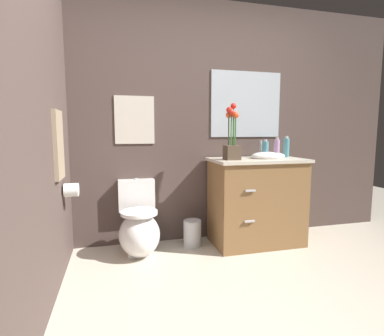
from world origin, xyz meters
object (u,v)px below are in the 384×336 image
at_px(soap_bottle, 265,149).
at_px(flower_vase, 232,139).
at_px(wall_poster, 135,120).
at_px(trash_bin, 192,233).
at_px(toilet, 139,228).
at_px(toilet_paper_roll, 71,190).
at_px(vanity_cabinet, 256,200).
at_px(wall_mirror, 246,105).
at_px(lotion_bottle, 277,149).
at_px(hanging_towel, 59,145).
at_px(hand_wash_bottle, 286,147).

bearing_deg(soap_bottle, flower_vase, -160.64).
bearing_deg(wall_poster, flower_vase, -21.11).
bearing_deg(trash_bin, toilet, -175.32).
relative_size(wall_poster, toilet_paper_roll, 4.29).
xyz_separation_m(vanity_cabinet, toilet_paper_roll, (-1.76, -0.17, 0.23)).
distance_m(vanity_cabinet, wall_poster, 1.48).
distance_m(soap_bottle, wall_mirror, 0.53).
distance_m(wall_poster, wall_mirror, 1.21).
xyz_separation_m(lotion_bottle, wall_poster, (-1.39, 0.34, 0.29)).
height_order(vanity_cabinet, hanging_towel, hanging_towel).
bearing_deg(wall_mirror, vanity_cabinet, -89.49).
height_order(wall_mirror, toilet_paper_roll, wall_mirror).
bearing_deg(lotion_bottle, trash_bin, 172.27).
relative_size(toilet, flower_vase, 1.27).
distance_m(lotion_bottle, wall_poster, 1.46).
relative_size(wall_mirror, hanging_towel, 1.54).
distance_m(toilet, vanity_cabinet, 1.22).
height_order(wall_poster, wall_mirror, wall_mirror).
height_order(flower_vase, wall_poster, wall_poster).
bearing_deg(hanging_towel, toilet_paper_roll, 69.79).
bearing_deg(soap_bottle, lotion_bottle, -71.58).
height_order(toilet, trash_bin, toilet).
relative_size(wall_poster, hanging_towel, 0.91).
bearing_deg(hand_wash_bottle, trash_bin, -179.31).
bearing_deg(toilet, trash_bin, 4.68).
bearing_deg(lotion_bottle, hanging_towel, -172.19).
height_order(wall_mirror, hanging_towel, wall_mirror).
bearing_deg(hand_wash_bottle, flower_vase, -168.62).
height_order(flower_vase, lotion_bottle, flower_vase).
relative_size(vanity_cabinet, wall_mirror, 1.33).
distance_m(toilet, lotion_bottle, 1.57).
relative_size(lotion_bottle, hand_wash_bottle, 0.97).
xyz_separation_m(toilet, toilet_paper_roll, (-0.56, -0.20, 0.44)).
distance_m(toilet, soap_bottle, 1.53).
height_order(flower_vase, trash_bin, flower_vase).
xyz_separation_m(toilet, flower_vase, (0.90, -0.08, 0.85)).
xyz_separation_m(soap_bottle, lotion_bottle, (0.05, -0.15, 0.01)).
bearing_deg(toilet_paper_roll, soap_bottle, 8.15).
height_order(toilet, lotion_bottle, lotion_bottle).
bearing_deg(lotion_bottle, vanity_cabinet, 166.29).
height_order(hand_wash_bottle, toilet_paper_roll, hand_wash_bottle).
bearing_deg(toilet, wall_poster, 90.00).
xyz_separation_m(flower_vase, wall_mirror, (0.30, 0.35, 0.36)).
xyz_separation_m(hand_wash_bottle, trash_bin, (-1.04, -0.01, -0.85)).
bearing_deg(vanity_cabinet, wall_mirror, 90.51).
distance_m(hand_wash_bottle, hanging_towel, 2.22).
bearing_deg(hand_wash_bottle, hanging_towel, -169.57).
bearing_deg(toilet_paper_roll, vanity_cabinet, 5.53).
xyz_separation_m(trash_bin, wall_mirror, (0.66, 0.22, 1.31)).
distance_m(hanging_towel, toilet_paper_roll, 0.41).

